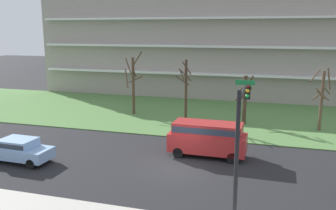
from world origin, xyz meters
TOP-DOWN VIEW (x-y plane):
  - ground at (0.00, 0.00)m, footprint 160.00×160.00m
  - grass_lawn_strip at (0.00, 14.00)m, footprint 80.00×16.00m
  - apartment_building at (0.00, 27.22)m, footprint 49.25×11.39m
  - tree_far_left at (-8.02, 12.57)m, footprint 1.89×1.89m
  - tree_left at (-2.23, 11.00)m, footprint 1.51×1.02m
  - tree_center at (3.09, 11.75)m, footprint 1.60×1.29m
  - tree_right at (9.42, 11.21)m, footprint 1.75×1.74m
  - sedan_blue_near_left at (-10.27, -2.00)m, footprint 4.46×1.95m
  - van_red_center_left at (1.35, 2.50)m, footprint 5.23×2.08m
  - traffic_signal_mast at (4.11, -4.67)m, footprint 0.90×5.64m

SIDE VIEW (x-z plane):
  - ground at x=0.00m, z-range 0.00..0.00m
  - grass_lawn_strip at x=0.00m, z-range 0.00..0.08m
  - sedan_blue_near_left at x=-10.27m, z-range 0.09..1.66m
  - van_red_center_left at x=1.35m, z-range 0.22..2.58m
  - tree_center at x=3.09m, z-range 0.15..4.69m
  - tree_right at x=9.42m, z-range 0.15..5.65m
  - tree_left at x=-2.23m, z-range 0.26..6.09m
  - tree_far_left at x=-8.02m, z-range 0.05..6.47m
  - traffic_signal_mast at x=4.11m, z-range 1.17..7.38m
  - apartment_building at x=0.00m, z-range 0.00..13.05m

